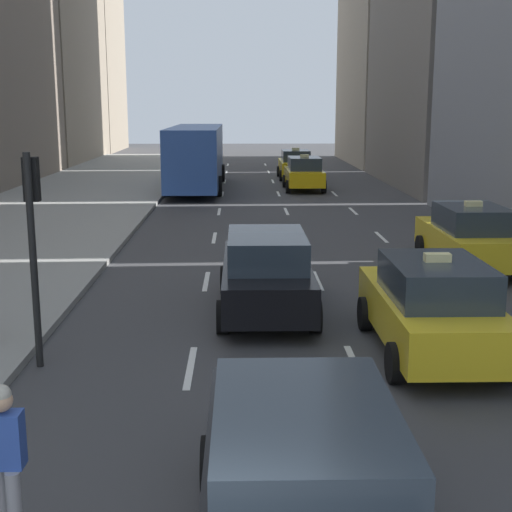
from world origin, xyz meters
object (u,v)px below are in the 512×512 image
taxi_fourth (432,306)px  skateboarder (6,461)px  taxi_second (304,173)px  sedan_silver_behind (302,488)px  traffic_light_pole (33,225)px  city_bus (196,155)px  taxi_lead (469,237)px  sedan_black_near (266,272)px  taxi_third (295,164)px

taxi_fourth → skateboarder: bearing=-135.3°
taxi_second → sedan_silver_behind: (-2.80, -31.05, 0.03)m
traffic_light_pole → skateboarder: bearing=-77.9°
taxi_fourth → skateboarder: 7.91m
city_bus → taxi_lead: bearing=-66.2°
taxi_lead → taxi_second: (-2.80, 18.31, 0.00)m
sedan_silver_behind → taxi_second: bearing=84.8°
traffic_light_pole → city_bus: bearing=87.5°
sedan_silver_behind → traffic_light_pole: (-3.95, 5.69, 1.50)m
sedan_black_near → taxi_fourth: bearing=-43.7°
taxi_fourth → traffic_light_pole: 6.93m
taxi_second → skateboarder: taxi_second is taller
sedan_silver_behind → city_bus: 31.96m
taxi_lead → taxi_third: 24.29m
city_bus → skateboarder: bearing=-90.0°
taxi_lead → taxi_fourth: size_ratio=1.00×
city_bus → taxi_second: bearing=-7.8°
skateboarder → city_bus: bearing=90.0°
taxi_lead → traffic_light_pole: size_ratio=1.22×
taxi_fourth → traffic_light_pole: traffic_light_pole is taller
taxi_fourth → city_bus: bearing=102.3°
sedan_black_near → city_bus: bearing=96.9°
sedan_black_near → city_bus: city_bus is taller
sedan_silver_behind → city_bus: (-2.81, 31.83, 0.88)m
taxi_fourth → sedan_silver_behind: size_ratio=0.94×
skateboarder → traffic_light_pole: size_ratio=0.48×
sedan_black_near → city_bus: 23.30m
taxi_lead → skateboarder: (-8.43, -12.27, 0.08)m
taxi_second → taxi_third: 5.83m
city_bus → sedan_black_near: bearing=-83.1°
taxi_fourth → sedan_silver_behind: taxi_fourth is taller
taxi_fourth → sedan_black_near: (-2.80, 2.68, 0.00)m
taxi_second → skateboarder: bearing=-100.4°
taxi_fourth → sedan_silver_behind: 6.65m
traffic_light_pole → sedan_silver_behind: bearing=-55.2°
taxi_third → taxi_fourth: bearing=-90.0°
taxi_second → sedan_black_near: 22.51m
taxi_third → taxi_lead: bearing=-83.4°
taxi_lead → skateboarder: size_ratio=2.52×
sedan_silver_behind → skateboarder: sedan_silver_behind is taller
taxi_second → city_bus: 5.74m
taxi_third → city_bus: (-5.61, -5.05, 0.91)m
taxi_lead → taxi_second: 18.52m
sedan_black_near → city_bus: size_ratio=0.41×
taxi_fourth → taxi_second: bearing=90.0°
taxi_fourth → skateboarder: size_ratio=2.52×
city_bus → taxi_fourth: bearing=-77.7°
taxi_fourth → sedan_silver_behind: (-2.80, -6.04, 0.03)m
city_bus → skateboarder: (-0.02, -31.35, -0.82)m
taxi_fourth → sedan_black_near: size_ratio=0.92×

